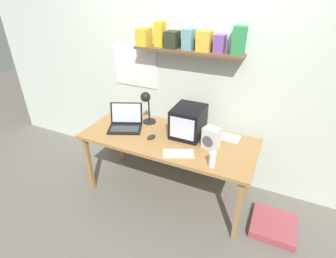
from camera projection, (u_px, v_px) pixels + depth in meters
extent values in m
plane|color=#656058|center=(168.00, 191.00, 3.08)|extent=(12.00, 12.00, 0.00)
cube|color=silver|center=(188.00, 70.00, 2.85)|extent=(5.60, 0.06, 2.60)
cube|color=white|center=(135.00, 67.00, 3.08)|extent=(0.55, 0.01, 0.46)
cube|color=brown|center=(187.00, 51.00, 2.63)|extent=(1.15, 0.18, 0.02)
cube|color=gold|center=(144.00, 37.00, 2.77)|extent=(0.12, 0.16, 0.18)
cube|color=gold|center=(160.00, 34.00, 2.71)|extent=(0.09, 0.11, 0.25)
cube|color=#282D1E|center=(172.00, 40.00, 2.66)|extent=(0.13, 0.15, 0.16)
cube|color=#6296A0|center=(188.00, 39.00, 2.60)|extent=(0.10, 0.12, 0.20)
cube|color=gold|center=(204.00, 41.00, 2.54)|extent=(0.14, 0.13, 0.19)
cube|color=#734795|center=(220.00, 44.00, 2.49)|extent=(0.10, 0.12, 0.16)
cube|color=#30894B|center=(239.00, 40.00, 2.41)|extent=(0.11, 0.12, 0.25)
cube|color=#A2733F|center=(168.00, 139.00, 2.72)|extent=(1.80, 0.76, 0.03)
cube|color=#A2733F|center=(89.00, 164.00, 2.96)|extent=(0.04, 0.05, 0.70)
cube|color=#A2733F|center=(238.00, 211.00, 2.35)|extent=(0.04, 0.05, 0.70)
cube|color=#A2733F|center=(120.00, 137.00, 3.46)|extent=(0.04, 0.05, 0.70)
cube|color=#A2733F|center=(250.00, 171.00, 2.85)|extent=(0.04, 0.05, 0.70)
cube|color=black|center=(188.00, 121.00, 2.69)|extent=(0.31, 0.36, 0.31)
cube|color=silver|center=(182.00, 129.00, 2.54)|extent=(0.25, 0.01, 0.22)
cube|color=black|center=(125.00, 129.00, 2.85)|extent=(0.42, 0.35, 0.02)
cube|color=#38383A|center=(125.00, 129.00, 2.83)|extent=(0.33, 0.24, 0.00)
cube|color=black|center=(126.00, 113.00, 2.92)|extent=(0.35, 0.20, 0.23)
cube|color=silver|center=(126.00, 113.00, 2.92)|extent=(0.32, 0.18, 0.21)
cylinder|color=black|center=(149.00, 121.00, 3.01)|extent=(0.15, 0.15, 0.01)
cylinder|color=black|center=(149.00, 108.00, 2.92)|extent=(0.02, 0.02, 0.32)
sphere|color=black|center=(145.00, 97.00, 2.79)|extent=(0.11, 0.11, 0.11)
cylinder|color=white|center=(212.00, 160.00, 2.26)|extent=(0.06, 0.06, 0.14)
cylinder|color=orange|center=(212.00, 161.00, 2.27)|extent=(0.05, 0.05, 0.10)
cube|color=silver|center=(211.00, 138.00, 2.50)|extent=(0.18, 0.15, 0.21)
cylinder|color=#4C4C51|center=(207.00, 142.00, 2.46)|extent=(0.11, 0.04, 0.11)
ellipsoid|color=#232326|center=(151.00, 137.00, 2.69)|extent=(0.09, 0.12, 0.03)
cube|color=silver|center=(228.00, 137.00, 2.71)|extent=(0.24, 0.18, 0.00)
cube|color=white|center=(179.00, 154.00, 2.46)|extent=(0.32, 0.25, 0.00)
cube|color=#A0434B|center=(273.00, 225.00, 2.59)|extent=(0.42, 0.42, 0.08)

